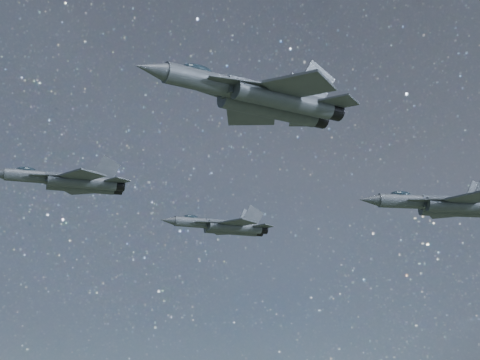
{
  "coord_description": "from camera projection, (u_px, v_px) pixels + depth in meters",
  "views": [
    {
      "loc": [
        -6.7,
        -80.24,
        121.51
      ],
      "look_at": [
        1.27,
        1.22,
        144.78
      ],
      "focal_mm": 55.0,
      "sensor_mm": 36.0,
      "label": 1
    }
  ],
  "objects": [
    {
      "name": "jet_slot",
      "position": [
        448.0,
        205.0,
        85.17
      ],
      "size": [
        18.45,
        13.07,
        4.68
      ],
      "rotation": [
        0.0,
        0.0,
        0.05
      ],
      "color": "#333940"
    },
    {
      "name": "jet_right",
      "position": [
        261.0,
        97.0,
        62.98
      ],
      "size": [
        19.68,
        12.88,
        5.08
      ],
      "rotation": [
        0.0,
        0.0,
        0.43
      ],
      "color": "#333940"
    },
    {
      "name": "jet_left",
      "position": [
        224.0,
        226.0,
        107.23
      ],
      "size": [
        16.78,
        11.43,
        4.21
      ],
      "rotation": [
        0.0,
        0.0,
        0.24
      ],
      "color": "#333940"
    },
    {
      "name": "jet_lead",
      "position": [
        70.0,
        181.0,
        85.65
      ],
      "size": [
        16.56,
        11.36,
        4.16
      ],
      "rotation": [
        0.0,
        0.0,
        0.21
      ],
      "color": "#333940"
    }
  ]
}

